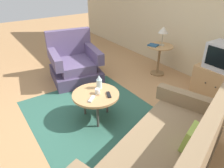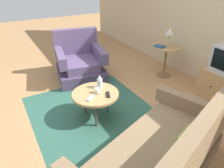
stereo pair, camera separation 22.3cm
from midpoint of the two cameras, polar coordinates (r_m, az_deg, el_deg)
ground_plane at (r=3.46m, az=-2.19°, el=-7.63°), size 16.00×16.00×0.00m
back_wall at (r=4.51m, az=27.19°, el=16.84°), size 9.00×0.12×2.70m
area_rug at (r=3.35m, az=-2.35°, el=-8.88°), size 2.32×1.87×0.00m
armchair at (r=4.46m, az=-7.29°, el=5.62°), size 1.10×1.09×0.96m
couch at (r=2.42m, az=15.16°, el=-19.13°), size 1.47×2.05×0.92m
coffee_table at (r=3.13m, az=-2.49°, el=-3.04°), size 0.70×0.70×0.44m
side_table at (r=4.60m, az=15.80°, el=7.54°), size 0.55×0.55×0.65m
table_lamp at (r=4.47m, az=17.01°, el=13.44°), size 0.21×0.21×0.39m
vase at (r=3.20m, az=-1.39°, el=0.63°), size 0.09×0.09×0.22m
mug at (r=3.09m, az=-1.99°, el=-1.87°), size 0.12×0.07×0.08m
tv_remote_dark at (r=3.05m, az=0.99°, el=-2.94°), size 0.16×0.11×0.02m
tv_remote_silver at (r=2.98m, az=-3.77°, el=-3.84°), size 0.14×0.16×0.02m
book at (r=4.49m, az=14.22°, el=9.90°), size 0.23×0.21×0.03m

